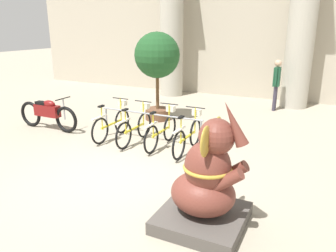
{
  "coord_description": "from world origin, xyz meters",
  "views": [
    {
      "loc": [
        3.48,
        -4.8,
        2.81
      ],
      "look_at": [
        0.87,
        0.51,
        1.0
      ],
      "focal_mm": 35.0,
      "sensor_mm": 36.0,
      "label": 1
    }
  ],
  "objects_px": {
    "bicycle_0": "(112,123)",
    "potted_tree": "(157,60)",
    "elephant_statue": "(206,185)",
    "motorcycle": "(48,113)",
    "bicycle_2": "(162,131)",
    "person_pedestrian": "(277,80)",
    "bicycle_3": "(188,135)",
    "bicycle_1": "(135,127)"
  },
  "relations": [
    {
      "from": "bicycle_2",
      "to": "bicycle_3",
      "type": "xyz_separation_m",
      "value": [
        0.72,
        -0.06,
        0.0
      ]
    },
    {
      "from": "bicycle_3",
      "to": "elephant_statue",
      "type": "bearing_deg",
      "value": -62.34
    },
    {
      "from": "motorcycle",
      "to": "person_pedestrian",
      "type": "distance_m",
      "value": 7.42
    },
    {
      "from": "elephant_statue",
      "to": "person_pedestrian",
      "type": "height_order",
      "value": "elephant_statue"
    },
    {
      "from": "bicycle_0",
      "to": "potted_tree",
      "type": "height_order",
      "value": "potted_tree"
    },
    {
      "from": "person_pedestrian",
      "to": "potted_tree",
      "type": "height_order",
      "value": "potted_tree"
    },
    {
      "from": "motorcycle",
      "to": "potted_tree",
      "type": "bearing_deg",
      "value": 45.5
    },
    {
      "from": "bicycle_0",
      "to": "bicycle_1",
      "type": "distance_m",
      "value": 0.72
    },
    {
      "from": "bicycle_1",
      "to": "person_pedestrian",
      "type": "relative_size",
      "value": 0.94
    },
    {
      "from": "bicycle_1",
      "to": "potted_tree",
      "type": "distance_m",
      "value": 2.63
    },
    {
      "from": "potted_tree",
      "to": "elephant_statue",
      "type": "bearing_deg",
      "value": -55.24
    },
    {
      "from": "bicycle_0",
      "to": "bicycle_1",
      "type": "bearing_deg",
      "value": -3.21
    },
    {
      "from": "motorcycle",
      "to": "potted_tree",
      "type": "relative_size",
      "value": 0.78
    },
    {
      "from": "bicycle_3",
      "to": "bicycle_2",
      "type": "bearing_deg",
      "value": 175.17
    },
    {
      "from": "bicycle_2",
      "to": "bicycle_3",
      "type": "relative_size",
      "value": 1.0
    },
    {
      "from": "bicycle_0",
      "to": "bicycle_1",
      "type": "xyz_separation_m",
      "value": [
        0.72,
        -0.04,
        0.0
      ]
    },
    {
      "from": "bicycle_0",
      "to": "bicycle_1",
      "type": "height_order",
      "value": "same"
    },
    {
      "from": "bicycle_2",
      "to": "bicycle_3",
      "type": "bearing_deg",
      "value": -4.83
    },
    {
      "from": "elephant_statue",
      "to": "motorcycle",
      "type": "distance_m",
      "value": 6.08
    },
    {
      "from": "elephant_statue",
      "to": "person_pedestrian",
      "type": "distance_m",
      "value": 7.56
    },
    {
      "from": "elephant_statue",
      "to": "potted_tree",
      "type": "relative_size",
      "value": 0.72
    },
    {
      "from": "bicycle_0",
      "to": "motorcycle",
      "type": "height_order",
      "value": "bicycle_0"
    },
    {
      "from": "motorcycle",
      "to": "potted_tree",
      "type": "distance_m",
      "value": 3.51
    },
    {
      "from": "bicycle_2",
      "to": "person_pedestrian",
      "type": "distance_m",
      "value": 5.28
    },
    {
      "from": "potted_tree",
      "to": "bicycle_0",
      "type": "bearing_deg",
      "value": -95.91
    },
    {
      "from": "bicycle_2",
      "to": "potted_tree",
      "type": "distance_m",
      "value": 2.83
    },
    {
      "from": "bicycle_0",
      "to": "bicycle_2",
      "type": "height_order",
      "value": "same"
    },
    {
      "from": "motorcycle",
      "to": "potted_tree",
      "type": "xyz_separation_m",
      "value": [
        2.26,
        2.3,
        1.37
      ]
    },
    {
      "from": "person_pedestrian",
      "to": "elephant_statue",
      "type": "bearing_deg",
      "value": -88.49
    },
    {
      "from": "bicycle_1",
      "to": "motorcycle",
      "type": "bearing_deg",
      "value": -176.71
    },
    {
      "from": "bicycle_3",
      "to": "motorcycle",
      "type": "bearing_deg",
      "value": -178.12
    },
    {
      "from": "person_pedestrian",
      "to": "bicycle_3",
      "type": "bearing_deg",
      "value": -103.16
    },
    {
      "from": "motorcycle",
      "to": "bicycle_3",
      "type": "bearing_deg",
      "value": 1.88
    },
    {
      "from": "elephant_statue",
      "to": "person_pedestrian",
      "type": "xyz_separation_m",
      "value": [
        -0.2,
        7.54,
        0.4
      ]
    },
    {
      "from": "bicycle_0",
      "to": "bicycle_2",
      "type": "distance_m",
      "value": 1.44
    },
    {
      "from": "bicycle_1",
      "to": "potted_tree",
      "type": "bearing_deg",
      "value": 103.19
    },
    {
      "from": "bicycle_1",
      "to": "bicycle_0",
      "type": "bearing_deg",
      "value": 176.79
    },
    {
      "from": "bicycle_1",
      "to": "bicycle_2",
      "type": "xyz_separation_m",
      "value": [
        0.72,
        0.04,
        0.0
      ]
    },
    {
      "from": "bicycle_0",
      "to": "potted_tree",
      "type": "xyz_separation_m",
      "value": [
        0.22,
        2.1,
        1.44
      ]
    },
    {
      "from": "elephant_statue",
      "to": "potted_tree",
      "type": "distance_m",
      "value": 5.91
    },
    {
      "from": "bicycle_3",
      "to": "bicycle_1",
      "type": "bearing_deg",
      "value": 179.17
    },
    {
      "from": "bicycle_2",
      "to": "motorcycle",
      "type": "bearing_deg",
      "value": -176.73
    }
  ]
}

